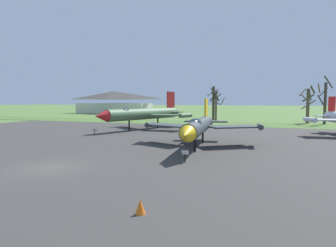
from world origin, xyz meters
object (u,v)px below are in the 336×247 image
(info_placard_front_left, at_px, (185,155))
(jet_fighter_rear_center, at_px, (143,114))
(visitor_building, at_px, (114,102))
(info_placard_rear_center, at_px, (95,131))
(traffic_cone, at_px, (140,207))
(jet_fighter_front_left, at_px, (199,126))

(info_placard_front_left, xyz_separation_m, jet_fighter_rear_center, (-13.23, 20.62, 1.91))
(info_placard_front_left, bearing_deg, visitor_building, 124.86)
(jet_fighter_rear_center, xyz_separation_m, info_placard_rear_center, (-2.68, -8.76, -1.91))
(info_placard_rear_center, bearing_deg, traffic_cone, -51.37)
(visitor_building, bearing_deg, jet_fighter_rear_center, -54.26)
(info_placard_rear_center, relative_size, visitor_building, 0.03)
(info_placard_front_left, bearing_deg, jet_fighter_rear_center, 122.68)
(jet_fighter_front_left, xyz_separation_m, visitor_building, (-47.97, 63.09, 1.93))
(jet_fighter_rear_center, xyz_separation_m, visitor_building, (-35.53, 49.37, 1.51))
(jet_fighter_front_left, relative_size, traffic_cone, 23.07)
(jet_fighter_front_left, xyz_separation_m, info_placard_front_left, (0.79, -6.89, -1.50))
(jet_fighter_front_left, bearing_deg, traffic_cone, -83.04)
(info_placard_front_left, height_order, traffic_cone, info_placard_front_left)
(info_placard_front_left, height_order, visitor_building, visitor_building)
(info_placard_front_left, relative_size, traffic_cone, 1.48)
(jet_fighter_front_left, height_order, traffic_cone, jet_fighter_front_left)
(info_placard_front_left, height_order, jet_fighter_rear_center, jet_fighter_rear_center)
(info_placard_front_left, distance_m, traffic_cone, 9.65)
(info_placard_front_left, bearing_deg, traffic_cone, -82.74)
(jet_fighter_front_left, bearing_deg, visitor_building, 127.24)
(jet_fighter_front_left, xyz_separation_m, info_placard_rear_center, (-15.12, 4.97, -1.49))
(jet_fighter_rear_center, xyz_separation_m, traffic_cone, (14.45, -30.19, -2.17))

